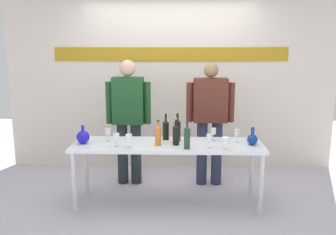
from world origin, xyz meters
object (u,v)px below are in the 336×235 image
at_px(decanter_blue_right, 252,139).
at_px(wine_glass_right_1, 209,138).
at_px(wine_bottle_3, 176,134).
at_px(wine_glass_right_3, 237,133).
at_px(decanter_blue_left, 83,137).
at_px(presenter_right, 210,116).
at_px(wine_bottle_0, 177,130).
at_px(wine_glass_left_1, 116,137).
at_px(display_table, 168,149).
at_px(wine_glass_left_2, 108,132).
at_px(presenter_left, 129,115).
at_px(wine_bottle_1, 166,129).
at_px(wine_glass_left_0, 129,138).
at_px(wine_glass_right_0, 226,141).
at_px(wine_bottle_4, 187,137).
at_px(wine_glass_right_2, 213,131).

xyz_separation_m(decanter_blue_right, wine_glass_right_1, (-0.50, -0.13, 0.04)).
xyz_separation_m(wine_bottle_3, wine_glass_right_3, (0.71, 0.13, -0.01)).
xyz_separation_m(decanter_blue_left, presenter_right, (1.51, 0.70, 0.12)).
xyz_separation_m(wine_bottle_0, wine_glass_left_1, (-0.68, -0.25, -0.03)).
bearing_deg(display_table, decanter_blue_left, -177.95).
distance_m(wine_bottle_0, wine_glass_left_2, 0.82).
distance_m(decanter_blue_right, presenter_left, 1.66).
bearing_deg(wine_bottle_0, wine_bottle_1, 152.78).
bearing_deg(wine_glass_left_2, wine_glass_left_1, -57.70).
distance_m(presenter_right, wine_glass_right_1, 0.84).
bearing_deg(wine_glass_left_2, decanter_blue_left, -157.74).
height_order(wine_bottle_3, wine_glass_left_0, wine_bottle_3).
bearing_deg(decanter_blue_right, wine_glass_right_1, -164.90).
bearing_deg(wine_bottle_1, decanter_blue_right, -11.79).
xyz_separation_m(display_table, presenter_right, (0.54, 0.66, 0.26)).
distance_m(wine_glass_right_0, wine_glass_right_1, 0.18).
height_order(wine_bottle_4, wine_glass_right_1, wine_bottle_4).
xyz_separation_m(decanter_blue_left, wine_bottle_1, (0.94, 0.21, 0.05)).
distance_m(wine_bottle_1, wine_glass_right_3, 0.84).
bearing_deg(wine_bottle_1, wine_glass_right_3, -6.94).
height_order(display_table, wine_glass_left_0, wine_glass_left_0).
distance_m(decanter_blue_left, wine_glass_right_2, 1.51).
relative_size(presenter_left, presenter_right, 1.02).
height_order(wine_glass_right_2, wine_glass_right_3, wine_glass_right_3).
relative_size(decanter_blue_right, wine_glass_right_0, 1.48).
height_order(wine_glass_left_2, wine_glass_right_1, wine_glass_left_2).
height_order(wine_glass_right_1, wine_glass_right_2, same).
relative_size(decanter_blue_left, wine_glass_left_0, 1.41).
relative_size(wine_glass_left_0, wine_glass_right_1, 0.99).
height_order(wine_glass_left_2, wine_glass_right_0, wine_glass_left_2).
distance_m(wine_glass_left_2, wine_glass_right_3, 1.51).
bearing_deg(wine_bottle_4, wine_glass_left_2, 162.55).
bearing_deg(presenter_right, display_table, -129.06).
bearing_deg(wine_glass_right_2, wine_bottle_1, 176.06).
height_order(wine_bottle_0, wine_glass_right_0, wine_bottle_0).
xyz_separation_m(display_table, presenter_left, (-0.54, 0.66, 0.27)).
height_order(presenter_left, wine_glass_left_1, presenter_left).
relative_size(wine_glass_right_0, wine_glass_right_2, 0.89).
bearing_deg(wine_bottle_1, wine_bottle_3, -62.17).
height_order(presenter_left, wine_glass_right_2, presenter_left).
height_order(presenter_left, wine_bottle_4, presenter_left).
relative_size(presenter_left, wine_glass_right_3, 10.78).
bearing_deg(wine_bottle_0, wine_glass_right_2, 4.46).
distance_m(presenter_left, wine_glass_left_1, 0.82).
distance_m(presenter_right, wine_glass_left_1, 1.37).
distance_m(wine_bottle_4, wine_glass_right_0, 0.41).
bearing_deg(wine_bottle_4, wine_glass_left_0, 177.35).
height_order(presenter_right, wine_glass_right_2, presenter_right).
relative_size(presenter_right, wine_glass_right_2, 10.72).
height_order(display_table, decanter_blue_left, decanter_blue_left).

